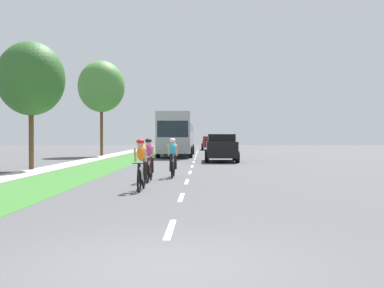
# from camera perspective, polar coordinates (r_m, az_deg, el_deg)

# --- Properties ---
(ground_plane) EXTENTS (120.00, 120.00, 0.00)m
(ground_plane) POSITION_cam_1_polar(r_m,az_deg,el_deg) (25.84, 0.04, -2.72)
(ground_plane) COLOR #4C4C4F
(grass_verge) EXTENTS (2.86, 70.00, 0.01)m
(grass_verge) POSITION_cam_1_polar(r_m,az_deg,el_deg) (26.42, -10.78, -2.64)
(grass_verge) COLOR #38722D
(grass_verge) RESTS_ON ground_plane
(sidewalk_concrete) EXTENTS (1.45, 70.00, 0.10)m
(sidewalk_concrete) POSITION_cam_1_polar(r_m,az_deg,el_deg) (26.95, -15.26, -2.59)
(sidewalk_concrete) COLOR #B2ADA3
(sidewalk_concrete) RESTS_ON ground_plane
(lane_markings_center) EXTENTS (0.12, 53.49, 0.01)m
(lane_markings_center) POSITION_cam_1_polar(r_m,az_deg,el_deg) (29.83, 0.21, -2.21)
(lane_markings_center) COLOR white
(lane_markings_center) RESTS_ON ground_plane
(cyclist_lead) EXTENTS (0.42, 1.72, 1.58)m
(cyclist_lead) POSITION_cam_1_polar(r_m,az_deg,el_deg) (14.24, -6.23, -2.45)
(cyclist_lead) COLOR black
(cyclist_lead) RESTS_ON ground_plane
(cyclist_trailing) EXTENTS (0.42, 1.72, 1.58)m
(cyclist_trailing) POSITION_cam_1_polar(r_m,az_deg,el_deg) (16.97, -5.27, -1.90)
(cyclist_trailing) COLOR black
(cyclist_trailing) RESTS_ON ground_plane
(cyclist_distant) EXTENTS (0.42, 1.72, 1.58)m
(cyclist_distant) POSITION_cam_1_polar(r_m,az_deg,el_deg) (18.74, -2.35, -1.63)
(cyclist_distant) COLOR black
(cyclist_distant) RESTS_ON ground_plane
(suv_black) EXTENTS (2.15, 4.70, 1.79)m
(suv_black) POSITION_cam_1_polar(r_m,az_deg,el_deg) (30.45, 3.61, -0.37)
(suv_black) COLOR black
(suv_black) RESTS_ON ground_plane
(bus_silver) EXTENTS (2.78, 11.60, 3.48)m
(bus_silver) POSITION_cam_1_polar(r_m,az_deg,el_deg) (39.18, -1.84, 1.44)
(bus_silver) COLOR #A5A8AD
(bus_silver) RESTS_ON ground_plane
(pickup_maroon) EXTENTS (2.22, 5.10, 1.64)m
(pickup_maroon) POSITION_cam_1_polar(r_m,az_deg,el_deg) (56.08, 2.29, 0.12)
(pickup_maroon) COLOR maroon
(pickup_maroon) RESTS_ON ground_plane
(street_tree_near) EXTENTS (3.25, 3.25, 6.24)m
(street_tree_near) POSITION_cam_1_polar(r_m,az_deg,el_deg) (24.00, -19.16, 7.56)
(street_tree_near) COLOR brown
(street_tree_near) RESTS_ON ground_plane
(street_tree_far) EXTENTS (3.84, 3.84, 7.87)m
(street_tree_far) POSITION_cam_1_polar(r_m,az_deg,el_deg) (39.29, -11.06, 6.92)
(street_tree_far) COLOR brown
(street_tree_far) RESTS_ON ground_plane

